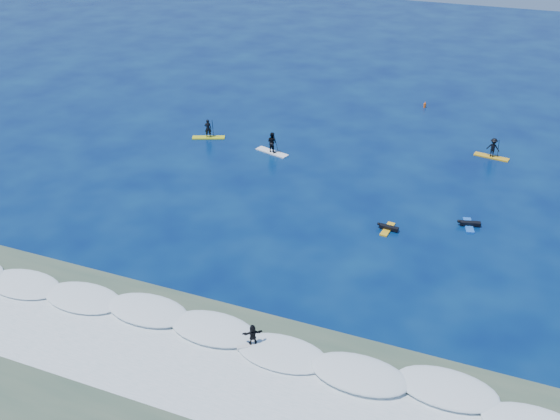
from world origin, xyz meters
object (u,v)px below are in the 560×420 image
at_px(prone_paddler_far, 469,224).
at_px(sup_paddler_center, 272,144).
at_px(sup_paddler_right, 493,149).
at_px(prone_paddler_near, 388,228).
at_px(sup_paddler_left, 208,131).
at_px(marker_buoy, 425,105).
at_px(wave_surfer, 253,336).

bearing_deg(prone_paddler_far, sup_paddler_center, 55.90).
distance_m(sup_paddler_right, prone_paddler_near, 15.44).
distance_m(prone_paddler_near, prone_paddler_far, 5.56).
bearing_deg(sup_paddler_left, sup_paddler_center, -29.43).
height_order(sup_paddler_left, sup_paddler_center, sup_paddler_center).
height_order(sup_paddler_center, prone_paddler_near, sup_paddler_center).
bearing_deg(marker_buoy, sup_paddler_center, -122.39).
distance_m(prone_paddler_far, wave_surfer, 18.44).
relative_size(sup_paddler_center, sup_paddler_right, 1.08).
height_order(sup_paddler_right, wave_surfer, sup_paddler_right).
bearing_deg(sup_paddler_left, wave_surfer, -79.92).
bearing_deg(prone_paddler_near, sup_paddler_center, 59.11).
xyz_separation_m(sup_paddler_right, wave_surfer, (-9.04, -28.22, -0.05)).
relative_size(sup_paddler_center, prone_paddler_far, 1.52).
relative_size(sup_paddler_left, marker_buoy, 4.70).
height_order(sup_paddler_left, sup_paddler_right, sup_paddler_left).
relative_size(sup_paddler_left, wave_surfer, 1.75).
bearing_deg(prone_paddler_near, wave_surfer, 170.00).
bearing_deg(prone_paddler_near, sup_paddler_right, -15.05).
xyz_separation_m(sup_paddler_left, sup_paddler_center, (6.42, -0.83, 0.16)).
distance_m(sup_paddler_center, marker_buoy, 18.51).
distance_m(sup_paddler_center, sup_paddler_right, 18.16).
distance_m(wave_surfer, marker_buoy, 38.04).
xyz_separation_m(prone_paddler_near, wave_surfer, (-3.72, -13.74, 0.59)).
distance_m(sup_paddler_left, wave_surfer, 27.41).
distance_m(sup_paddler_right, marker_buoy, 12.20).
bearing_deg(sup_paddler_right, prone_paddler_far, -82.87).
height_order(sup_paddler_center, sup_paddler_right, sup_paddler_center).
bearing_deg(wave_surfer, prone_paddler_far, 27.82).
height_order(sup_paddler_right, prone_paddler_far, sup_paddler_right).
bearing_deg(wave_surfer, prone_paddler_near, 40.73).
bearing_deg(sup_paddler_center, sup_paddler_right, 35.50).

